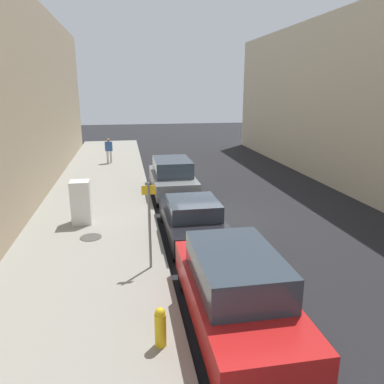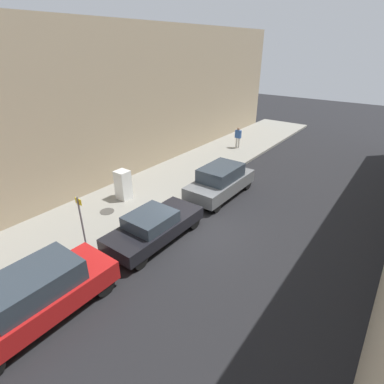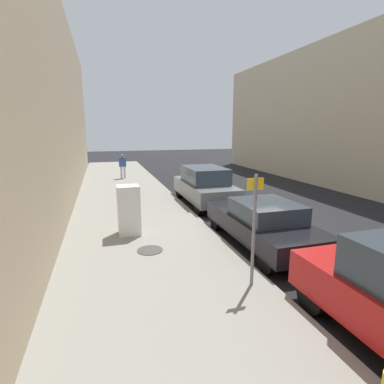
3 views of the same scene
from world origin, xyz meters
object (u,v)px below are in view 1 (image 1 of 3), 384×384
Objects in this scene: parked_suv_red at (235,290)px; pedestrian_walking_far at (109,149)px; street_sign_post at (149,221)px; parked_suv_gray at (172,177)px; fire_hydrant at (160,326)px; discarded_refrigerator at (81,202)px; parked_sedan_dark at (192,218)px.

pedestrian_walking_far is at bearing 99.98° from parked_suv_red.
parked_suv_gray is (1.56, 7.56, -0.63)m from street_sign_post.
parked_suv_red is (1.56, -2.76, -0.62)m from street_sign_post.
parked_suv_red reaches higher than parked_suv_gray.
pedestrian_walking_far is (-1.57, 18.51, 0.51)m from fire_hydrant.
parked_sedan_dark is (3.76, -1.67, -0.24)m from discarded_refrigerator.
pedestrian_walking_far is at bearing 94.84° from fire_hydrant.
parked_suv_red reaches higher than discarded_refrigerator.
fire_hydrant is at bearing -73.36° from discarded_refrigerator.
discarded_refrigerator is 7.55m from fire_hydrant.
discarded_refrigerator is 5.21m from parked_suv_gray.
discarded_refrigerator is at bearing -136.23° from parked_suv_gray.
fire_hydrant is at bearing -90.74° from street_sign_post.
parked_suv_red is (1.60, 0.51, 0.31)m from fire_hydrant.
parked_sedan_dark is at bearing -155.05° from pedestrian_walking_far.
street_sign_post is at bearing -60.92° from discarded_refrigerator.
discarded_refrigerator is 7.70m from parked_suv_red.
pedestrian_walking_far reaches higher than fire_hydrant.
discarded_refrigerator is 4.12m from parked_sedan_dark.
parked_sedan_dark is at bearing 73.95° from fire_hydrant.
parked_suv_red is at bearing 17.62° from fire_hydrant.
street_sign_post is 1.48× the size of pedestrian_walking_far.
parked_suv_gray reaches higher than parked_sedan_dark.
discarded_refrigerator is 0.34× the size of parked_sedan_dark.
discarded_refrigerator is 0.65× the size of street_sign_post.
street_sign_post is at bearing 89.26° from fire_hydrant.
fire_hydrant is (-0.04, -3.27, -0.93)m from street_sign_post.
discarded_refrigerator is 11.30m from pedestrian_walking_far.
fire_hydrant is 5.79m from parked_sedan_dark.
fire_hydrant is at bearing -163.96° from pedestrian_walking_far.
parked_suv_red is at bearing -60.54° from street_sign_post.
street_sign_post is 3.40m from fire_hydrant.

